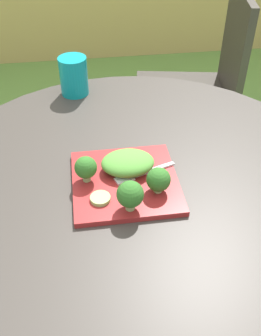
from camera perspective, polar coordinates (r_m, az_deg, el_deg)
The scene contains 11 objects.
ground_plane at distance 1.51m, azimuth 0.50°, elevation -22.67°, with size 12.00×12.00×0.00m, color #669342.
patio_table at distance 1.08m, azimuth 0.66°, elevation -10.04°, with size 1.06×1.06×0.73m.
patio_chair at distance 1.83m, azimuth 10.81°, elevation 12.75°, with size 0.51×0.51×0.90m.
salad_plate at distance 0.91m, azimuth -0.78°, elevation -2.04°, with size 0.24×0.24×0.01m, color maroon.
drinking_glass at distance 1.25m, azimuth -8.28°, elevation 12.92°, with size 0.09×0.09×0.12m.
fork at distance 0.91m, azimuth 1.35°, elevation -0.90°, with size 0.15×0.06×0.00m.
lettuce_mound at distance 0.92m, azimuth -0.41°, elevation 0.76°, with size 0.13×0.10×0.04m, color #519338.
broccoli_floret_0 at distance 0.81m, azimuth -0.04°, elevation -3.92°, with size 0.06×0.06×0.07m.
broccoli_floret_1 at distance 0.88m, azimuth -6.56°, elevation 0.03°, with size 0.05×0.05×0.06m.
broccoli_floret_2 at distance 0.85m, azimuth 4.11°, elevation -1.72°, with size 0.05×0.05×0.06m.
cucumber_slice_0 at distance 0.85m, azimuth -4.44°, elevation -4.44°, with size 0.04×0.04×0.01m, color #8EB766.
Camera 1 is at (-0.11, -0.69, 1.34)m, focal length 41.68 mm.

